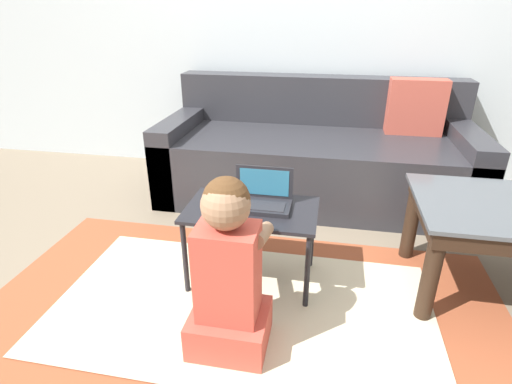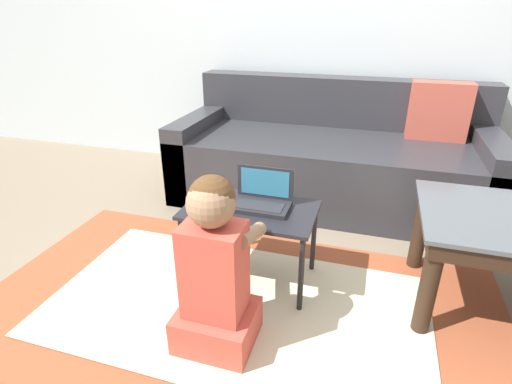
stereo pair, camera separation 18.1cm
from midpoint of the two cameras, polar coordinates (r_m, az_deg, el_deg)
ground_plane at (r=1.96m, az=2.11°, el=-13.33°), size 16.00×16.00×0.00m
wall_back at (r=3.13m, az=11.09°, el=25.08°), size 9.00×0.06×2.50m
area_rug at (r=1.84m, az=0.06°, el=-16.00°), size 2.30×1.25×0.01m
couch at (r=2.79m, az=12.69°, el=4.68°), size 2.03×0.89×0.80m
laptop_desk at (r=1.82m, az=2.05°, el=-3.69°), size 0.59×0.36×0.39m
laptop at (r=1.80m, az=3.66°, el=-1.28°), size 0.26×0.16×0.17m
computer_mouse at (r=1.82m, az=-2.92°, el=-1.47°), size 0.06×0.10×0.04m
person_seated at (r=1.48m, az=-2.34°, el=-11.47°), size 0.29×0.37×0.71m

